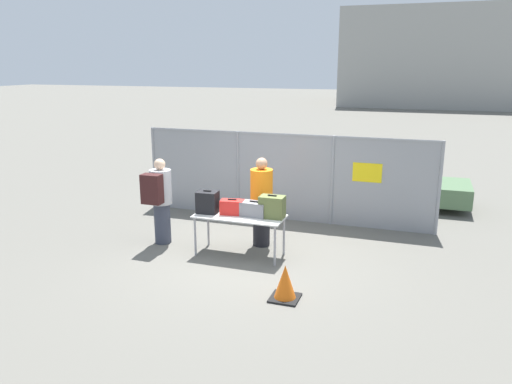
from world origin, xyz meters
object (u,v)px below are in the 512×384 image
object	(u,v)px
security_worker_near	(262,201)
traffic_cone	(285,283)
suitcase_black	(208,202)
suitcase_olive	(272,207)
suitcase_red	(232,207)
traveler_hooded	(160,198)
suitcase_grey	(254,209)
inspection_table	(240,219)
utility_trailer	(399,189)

from	to	relation	value
security_worker_near	traffic_cone	size ratio (longest dim) A/B	3.18
suitcase_black	suitcase_olive	size ratio (longest dim) A/B	0.96
suitcase_red	security_worker_near	xyz separation A→B (m)	(0.37, 0.58, -0.00)
traveler_hooded	traffic_cone	bearing A→B (deg)	-39.97
suitcase_grey	suitcase_olive	xyz separation A→B (m)	(0.33, 0.02, 0.07)
inspection_table	traveler_hooded	size ratio (longest dim) A/B	0.98
suitcase_grey	utility_trailer	bearing A→B (deg)	62.81
suitcase_grey	security_worker_near	bearing A→B (deg)	94.39
suitcase_red	suitcase_olive	size ratio (longest dim) A/B	1.03
suitcase_black	security_worker_near	xyz separation A→B (m)	(0.82, 0.63, -0.07)
suitcase_black	suitcase_red	xyz separation A→B (m)	(0.46, 0.06, -0.07)
inspection_table	suitcase_red	distance (m)	0.26
inspection_table	traffic_cone	xyz separation A→B (m)	(1.26, -1.43, -0.44)
suitcase_red	suitcase_grey	world-z (taller)	suitcase_red
suitcase_black	traffic_cone	distance (m)	2.45
suitcase_grey	security_worker_near	world-z (taller)	security_worker_near
inspection_table	suitcase_red	bearing A→B (deg)	163.61
suitcase_red	utility_trailer	bearing A→B (deg)	58.87
suitcase_olive	security_worker_near	size ratio (longest dim) A/B	0.26
suitcase_red	suitcase_olive	bearing A→B (deg)	3.24
inspection_table	suitcase_olive	bearing A→B (deg)	8.58
inspection_table	security_worker_near	xyz separation A→B (m)	(0.21, 0.62, 0.20)
suitcase_olive	suitcase_grey	bearing A→B (deg)	-176.08
inspection_table	utility_trailer	distance (m)	5.12
inspection_table	security_worker_near	size ratio (longest dim) A/B	0.95
inspection_table	security_worker_near	distance (m)	0.68
suitcase_black	security_worker_near	bearing A→B (deg)	37.46
suitcase_olive	traffic_cone	world-z (taller)	suitcase_olive
suitcase_red	suitcase_grey	bearing A→B (deg)	2.68
suitcase_red	traffic_cone	xyz separation A→B (m)	(1.41, -1.47, -0.63)
suitcase_grey	suitcase_olive	size ratio (longest dim) A/B	1.10
traffic_cone	suitcase_black	bearing A→B (deg)	142.88
suitcase_grey	security_worker_near	distance (m)	0.56
suitcase_grey	traffic_cone	size ratio (longest dim) A/B	0.89
utility_trailer	suitcase_olive	bearing A→B (deg)	-113.78
traveler_hooded	security_worker_near	world-z (taller)	security_worker_near
suitcase_grey	suitcase_olive	bearing A→B (deg)	3.92
security_worker_near	utility_trailer	size ratio (longest dim) A/B	0.41
inspection_table	utility_trailer	world-z (taller)	inspection_table
utility_trailer	inspection_table	bearing A→B (deg)	-119.36
suitcase_grey	traveler_hooded	distance (m)	1.90
suitcase_red	traveler_hooded	size ratio (longest dim) A/B	0.27
suitcase_olive	traffic_cone	xyz separation A→B (m)	(0.67, -1.52, -0.70)
suitcase_olive	security_worker_near	bearing A→B (deg)	125.03
suitcase_grey	utility_trailer	world-z (taller)	suitcase_grey
suitcase_red	suitcase_grey	xyz separation A→B (m)	(0.41, 0.02, -0.00)
suitcase_grey	utility_trailer	distance (m)	4.96
suitcase_olive	security_worker_near	distance (m)	0.65
suitcase_black	utility_trailer	distance (m)	5.48
inspection_table	suitcase_black	distance (m)	0.67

